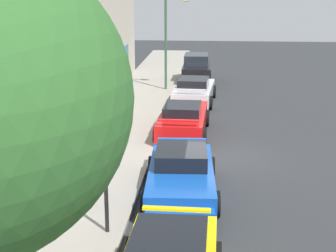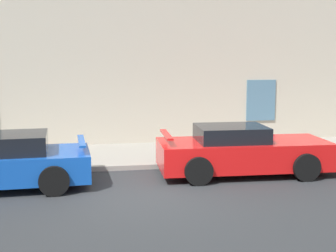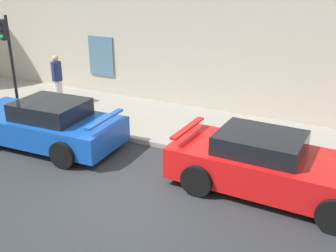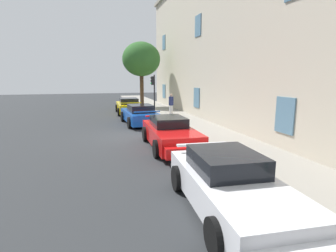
# 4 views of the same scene
# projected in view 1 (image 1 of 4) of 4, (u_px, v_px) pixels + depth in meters

# --- Properties ---
(ground_plane) EXTENTS (80.00, 80.00, 0.00)m
(ground_plane) POSITION_uv_depth(u_px,v_px,m) (220.00, 157.00, 18.68)
(ground_plane) COLOR #2B2D30
(sidewalk) EXTENTS (60.00, 3.42, 0.14)m
(sidewalk) POSITION_uv_depth(u_px,v_px,m) (107.00, 152.00, 19.01)
(sidewalk) COLOR gray
(sidewalk) RESTS_ON ground
(sportscar_yellow_flank) EXTENTS (5.04, 2.30, 1.34)m
(sportscar_yellow_flank) POSITION_uv_depth(u_px,v_px,m) (181.00, 178.00, 14.97)
(sportscar_yellow_flank) COLOR #144CB2
(sportscar_yellow_flank) RESTS_ON ground
(sportscar_white_middle) EXTENTS (5.07, 2.16, 1.35)m
(sportscar_white_middle) POSITION_uv_depth(u_px,v_px,m) (183.00, 119.00, 21.49)
(sportscar_white_middle) COLOR red
(sportscar_white_middle) RESTS_ON ground
(sportscar_tail_end) EXTENTS (5.08, 2.33, 1.37)m
(sportscar_tail_end) POSITION_uv_depth(u_px,v_px,m) (194.00, 91.00, 27.22)
(sportscar_tail_end) COLOR white
(sportscar_tail_end) RESTS_ON ground
(hatchback_parked) EXTENTS (3.75, 1.87, 1.83)m
(hatchback_parked) POSITION_uv_depth(u_px,v_px,m) (196.00, 70.00, 32.51)
(hatchback_parked) COLOR black
(hatchback_parked) RESTS_ON ground
(traffic_light) EXTENTS (0.22, 0.36, 3.19)m
(traffic_light) POSITION_uv_depth(u_px,v_px,m) (108.00, 147.00, 12.14)
(traffic_light) COLOR black
(traffic_light) RESTS_ON sidewalk
(street_lamp) EXTENTS (0.44, 1.42, 5.38)m
(street_lamp) POSITION_uv_depth(u_px,v_px,m) (173.00, 24.00, 29.07)
(street_lamp) COLOR #2D5138
(street_lamp) RESTS_ON sidewalk
(pedestrian_admiring) EXTENTS (0.51, 0.51, 1.77)m
(pedestrian_admiring) POSITION_uv_depth(u_px,v_px,m) (71.00, 183.00, 13.44)
(pedestrian_admiring) COLOR silver
(pedestrian_admiring) RESTS_ON sidewalk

